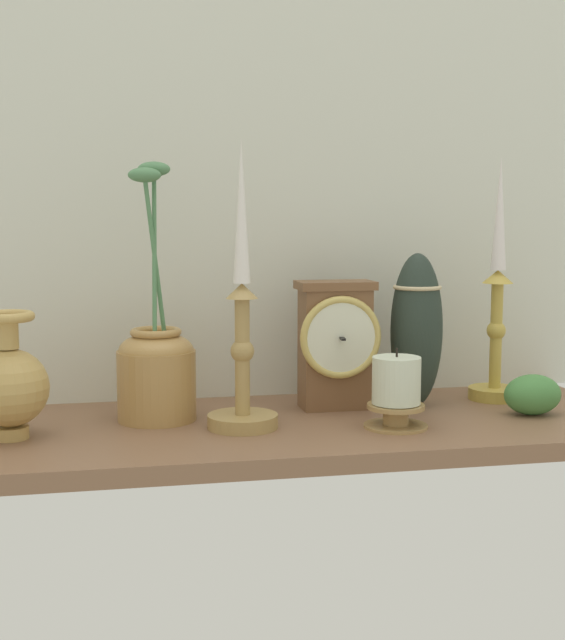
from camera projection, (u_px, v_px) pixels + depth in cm
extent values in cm
cube|color=brown|center=(281.00, 430.00, 117.57)|extent=(100.00, 36.00, 2.40)
cube|color=silver|center=(258.00, 186.00, 131.53)|extent=(120.00, 2.00, 65.00)
cube|color=brown|center=(335.00, 349.00, 124.93)|extent=(9.89, 5.72, 17.44)
cube|color=brown|center=(335.00, 285.00, 123.81)|extent=(11.07, 6.41, 1.20)
torus|color=tan|center=(341.00, 337.00, 121.50)|extent=(11.90, 1.08, 11.90)
cylinder|color=silver|center=(341.00, 338.00, 121.41)|extent=(9.95, 0.40, 9.95)
cube|color=black|center=(342.00, 338.00, 121.11)|extent=(1.00, 3.83, 0.30)
cylinder|color=#A9884D|center=(243.00, 421.00, 113.81)|extent=(9.40, 9.40, 1.80)
cylinder|color=#A9884D|center=(242.00, 357.00, 112.77)|extent=(1.97, 1.97, 15.47)
sphere|color=#A9884D|center=(242.00, 351.00, 112.68)|extent=(3.15, 3.15, 3.15)
cone|color=#A9884D|center=(242.00, 291.00, 111.73)|extent=(4.26, 4.26, 2.00)
cone|color=white|center=(241.00, 211.00, 110.48)|extent=(2.24, 2.24, 18.77)
cylinder|color=gold|center=(494.00, 393.00, 131.70)|extent=(7.91, 7.91, 1.80)
cylinder|color=gold|center=(496.00, 336.00, 130.63)|extent=(1.82, 1.82, 16.07)
sphere|color=gold|center=(496.00, 331.00, 130.53)|extent=(2.91, 2.91, 2.91)
cone|color=gold|center=(498.00, 277.00, 129.55)|extent=(4.66, 4.66, 2.00)
cone|color=white|center=(500.00, 213.00, 128.41)|extent=(2.33, 2.33, 17.00)
cylinder|color=tan|center=(11.00, 432.00, 108.17)|extent=(4.46, 4.46, 1.60)
sphere|color=tan|center=(9.00, 388.00, 107.48)|extent=(9.90, 9.90, 9.90)
cylinder|color=tan|center=(7.00, 333.00, 106.65)|extent=(2.77, 2.77, 4.05)
torus|color=tan|center=(7.00, 317.00, 106.40)|extent=(6.88, 6.88, 1.24)
cylinder|color=#AC8248|center=(157.00, 385.00, 117.79)|extent=(10.80, 10.80, 9.66)
ellipsoid|color=#AC8248|center=(156.00, 351.00, 117.21)|extent=(10.26, 10.26, 5.13)
torus|color=#AC8248|center=(156.00, 332.00, 116.90)|extent=(7.01, 7.01, 1.07)
cylinder|color=#4F8053|center=(154.00, 254.00, 115.64)|extent=(2.88, 1.33, 21.11)
ellipsoid|color=#4F8053|center=(145.00, 175.00, 113.79)|extent=(4.40, 2.80, 2.00)
cylinder|color=#4F8053|center=(154.00, 251.00, 115.58)|extent=(1.08, 4.12, 21.89)
ellipsoid|color=#4F8053|center=(154.00, 169.00, 116.03)|extent=(4.40, 2.80, 2.00)
cylinder|color=#A8854E|center=(396.00, 417.00, 113.88)|extent=(3.41, 3.41, 2.87)
cylinder|color=#A8854E|center=(396.00, 424.00, 114.01)|extent=(8.51, 8.51, 0.80)
cylinder|color=#A8854E|center=(396.00, 406.00, 113.71)|extent=(7.66, 7.66, 0.60)
cylinder|color=beige|center=(396.00, 380.00, 113.29)|extent=(6.45, 6.45, 6.23)
cylinder|color=black|center=(397.00, 352.00, 112.84)|extent=(0.30, 0.30, 1.20)
ellipsoid|color=#26332B|center=(416.00, 330.00, 125.80)|extent=(7.63, 7.63, 22.63)
torus|color=#CCB78C|center=(417.00, 287.00, 125.04)|extent=(7.08, 7.08, 0.60)
ellipsoid|color=#488642|center=(533.00, 395.00, 121.09)|extent=(8.32, 5.82, 5.77)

